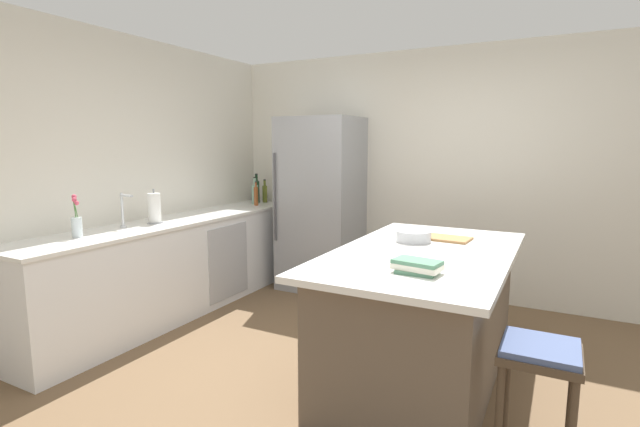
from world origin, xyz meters
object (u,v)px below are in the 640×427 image
Objects in this scene: flower_vase at (77,223)px; mixing_bowl at (413,236)px; refrigerator at (321,204)px; wine_bottle at (257,191)px; gin_bottle at (255,194)px; cutting_board at (446,238)px; cookbook_stack at (417,266)px; vinegar_bottle at (256,196)px; bar_stool at (539,370)px; paper_towel_roll at (154,209)px; kitchen_island at (422,315)px; olive_oil_bottle at (265,193)px; sink_faucet at (123,210)px.

flower_vase is 2.55m from mixing_bowl.
wine_bottle is (-0.91, 0.05, 0.10)m from refrigerator.
refrigerator is 5.89× the size of gin_bottle.
mixing_bowl is 0.69× the size of cutting_board.
cookbook_stack reaches higher than cutting_board.
refrigerator reaches higher than vinegar_bottle.
paper_towel_roll is (-3.21, 0.65, 0.49)m from bar_stool.
bar_stool is at bearing -42.13° from kitchen_island.
kitchen_island is at bearing -44.19° from refrigerator.
paper_towel_roll is 1.44m from vinegar_bottle.
bar_stool is at bearing -57.74° from cutting_board.
paper_towel_roll is 1.24× the size of mixing_bowl.
flower_vase is 2.28m from gin_bottle.
paper_towel_roll is 1.11× the size of olive_oil_bottle.
sink_faucet is 1.83m from gin_bottle.
bar_stool is 3.31m from paper_towel_roll.
refrigerator is 1.98m from cutting_board.
wine_bottle is at bearing 91.40° from paper_towel_roll.
bar_stool is at bearing -6.13° from sink_faucet.
kitchen_island is 5.99× the size of gin_bottle.
sink_faucet is (-0.91, -1.88, 0.11)m from refrigerator.
wine_bottle reaches higher than kitchen_island.
paper_towel_roll reaches higher than sink_faucet.
cookbook_stack is at bearing -11.44° from paper_towel_roll.
mixing_bowl is (-0.90, 0.93, 0.40)m from bar_stool.
mixing_bowl is at bearing -135.18° from cutting_board.
wine_bottle is 2.80m from cutting_board.
mixing_bowl is at bearing 134.07° from bar_stool.
wine_bottle reaches higher than gin_bottle.
paper_towel_roll reaches higher than cookbook_stack.
paper_towel_roll reaches higher than bar_stool.
flower_vase is 1.17× the size of vinegar_bottle.
refrigerator is at bearing 3.34° from gin_bottle.
wine_bottle is (-0.04, 1.63, 0.01)m from paper_towel_roll.
bar_stool is 2.71× the size of mixing_bowl.
cutting_board is at bearing 16.80° from sink_faucet.
cookbook_stack reaches higher than kitchen_island.
refrigerator reaches higher than olive_oil_bottle.
paper_towel_roll is (-2.46, -0.03, 0.58)m from kitchen_island.
flower_vase reaches higher than cutting_board.
sink_faucet reaches higher than vinegar_bottle.
flower_vase reaches higher than mixing_bowl.
refrigerator is 7.58× the size of mixing_bowl.
olive_oil_bottle reaches higher than bar_stool.
gin_bottle is (-2.46, 1.50, 0.57)m from kitchen_island.
cutting_board is at bearing -21.79° from vinegar_bottle.
mixing_bowl is 0.27m from cutting_board.
vinegar_bottle is 1.12× the size of mixing_bowl.
mixing_bowl is at bearing -28.44° from gin_bottle.
sink_faucet reaches higher than bar_stool.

